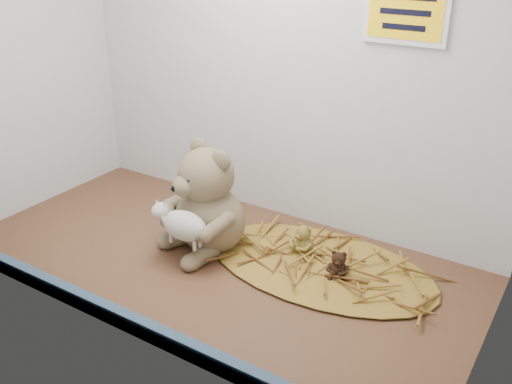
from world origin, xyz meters
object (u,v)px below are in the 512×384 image
Objects in this scene: toy_lamb at (184,226)px; mini_teddy_brown at (339,263)px; mini_teddy_tan at (304,238)px; main_teddy at (209,198)px.

mini_teddy_brown is at bearing 22.47° from toy_lamb.
main_teddy is at bearing -140.16° from mini_teddy_tan.
mini_teddy_tan is (20.86, 17.97, -5.37)cm from toy_lamb.
main_teddy is 33.58cm from mini_teddy_brown.
main_teddy reaches higher than mini_teddy_tan.
mini_teddy_tan is 1.19× the size of mini_teddy_brown.
toy_lamb reaches higher than mini_teddy_tan.
mini_teddy_tan is at bearing 141.78° from mini_teddy_brown.
toy_lamb is at bearing -67.35° from main_teddy.
mini_teddy_brown is (32.10, 3.75, -9.11)cm from main_teddy.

